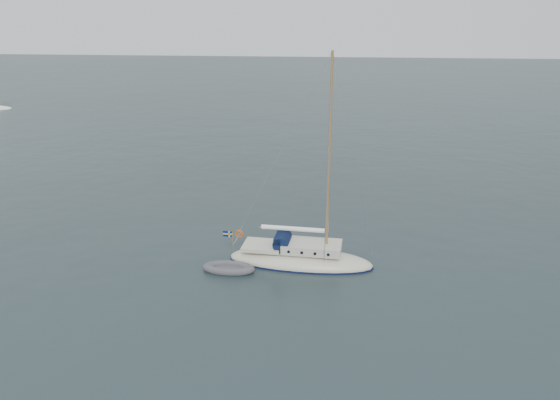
# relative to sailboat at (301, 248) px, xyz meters

# --- Properties ---
(ground) EXTENTS (300.00, 300.00, 0.00)m
(ground) POSITION_rel_sailboat_xyz_m (-1.90, -1.36, -0.96)
(ground) COLOR black
(ground) RESTS_ON ground
(sailboat) EXTENTS (8.88, 2.66, 12.64)m
(sailboat) POSITION_rel_sailboat_xyz_m (0.00, 0.00, 0.00)
(sailboat) COLOR beige
(sailboat) RESTS_ON ground
(dinghy) EXTENTS (3.03, 1.37, 0.43)m
(dinghy) POSITION_rel_sailboat_xyz_m (-3.98, -1.45, -0.77)
(dinghy) COLOR #515156
(dinghy) RESTS_ON ground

